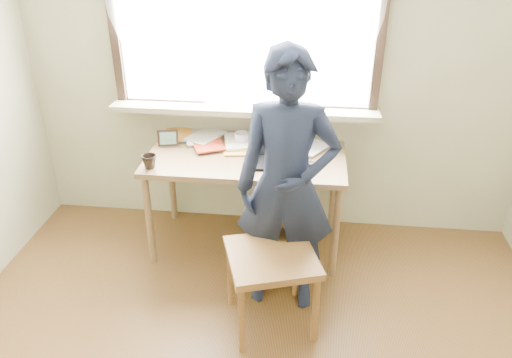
# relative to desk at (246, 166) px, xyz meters

# --- Properties ---
(room_shell) EXTENTS (3.52, 4.02, 2.61)m
(room_shell) POSITION_rel_desk_xyz_m (0.13, -1.43, 1.00)
(room_shell) COLOR #B6B592
(room_shell) RESTS_ON ground
(desk) EXTENTS (1.31, 0.66, 0.70)m
(desk) POSITION_rel_desk_xyz_m (0.00, 0.00, 0.00)
(desk) COLOR olive
(desk) RESTS_ON ground
(laptop) EXTENTS (0.35, 0.29, 0.23)m
(laptop) POSITION_rel_desk_xyz_m (0.21, -0.03, 0.13)
(laptop) COLOR black
(laptop) RESTS_ON desk
(mug_white) EXTENTS (0.16, 0.16, 0.09)m
(mug_white) POSITION_rel_desk_xyz_m (-0.05, 0.19, 0.12)
(mug_white) COLOR white
(mug_white) RESTS_ON desk
(mug_dark) EXTENTS (0.10, 0.10, 0.09)m
(mug_dark) POSITION_rel_desk_xyz_m (-0.58, -0.24, 0.12)
(mug_dark) COLOR black
(mug_dark) RESTS_ON desk
(mouse) EXTENTS (0.09, 0.06, 0.03)m
(mouse) POSITION_rel_desk_xyz_m (0.43, -0.10, 0.09)
(mouse) COLOR black
(mouse) RESTS_ON desk
(desk_clutter) EXTENTS (0.82, 0.44, 0.03)m
(desk_clutter) POSITION_rel_desk_xyz_m (-0.27, 0.19, 0.09)
(desk_clutter) COLOR #B83622
(desk_clutter) RESTS_ON desk
(book_a) EXTENTS (0.29, 0.33, 0.03)m
(book_a) POSITION_rel_desk_xyz_m (-0.46, 0.21, 0.09)
(book_a) COLOR white
(book_a) RESTS_ON desk
(book_b) EXTENTS (0.30, 0.32, 0.02)m
(book_b) POSITION_rel_desk_xyz_m (0.34, 0.22, 0.08)
(book_b) COLOR white
(book_b) RESTS_ON desk
(picture_frame) EXTENTS (0.14, 0.04, 0.11)m
(picture_frame) POSITION_rel_desk_xyz_m (-0.55, 0.10, 0.13)
(picture_frame) COLOR black
(picture_frame) RESTS_ON desk
(work_chair) EXTENTS (0.59, 0.58, 0.48)m
(work_chair) POSITION_rel_desk_xyz_m (0.24, -0.75, -0.22)
(work_chair) COLOR brown
(work_chair) RESTS_ON ground
(person) EXTENTS (0.58, 0.39, 1.57)m
(person) POSITION_rel_desk_xyz_m (0.30, -0.52, 0.15)
(person) COLOR black
(person) RESTS_ON ground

